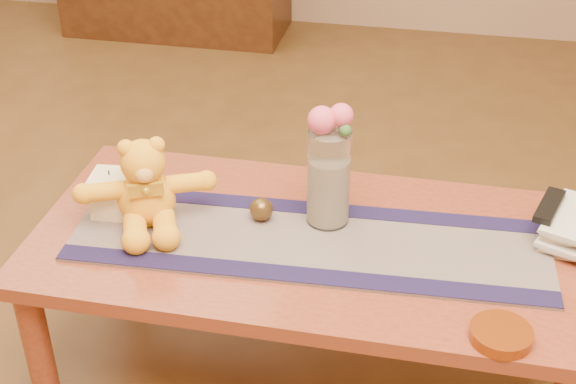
% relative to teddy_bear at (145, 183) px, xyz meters
% --- Properties ---
extents(floor, '(5.50, 5.50, 0.00)m').
position_rel_teddy_bear_xyz_m(floor, '(0.42, 0.02, -0.57)').
color(floor, '#523417').
rests_on(floor, ground).
extents(coffee_table_top, '(1.40, 0.70, 0.04)m').
position_rel_teddy_bear_xyz_m(coffee_table_top, '(0.42, 0.02, -0.14)').
color(coffee_table_top, maroon).
rests_on(coffee_table_top, floor).
extents(table_leg_fl, '(0.07, 0.07, 0.41)m').
position_rel_teddy_bear_xyz_m(table_leg_fl, '(-0.22, -0.27, -0.37)').
color(table_leg_fl, maroon).
rests_on(table_leg_fl, floor).
extents(table_leg_bl, '(0.07, 0.07, 0.41)m').
position_rel_teddy_bear_xyz_m(table_leg_bl, '(-0.22, 0.31, -0.37)').
color(table_leg_bl, maroon).
rests_on(table_leg_bl, floor).
extents(table_leg_br, '(0.07, 0.07, 0.41)m').
position_rel_teddy_bear_xyz_m(table_leg_br, '(1.06, 0.31, -0.37)').
color(table_leg_br, maroon).
rests_on(table_leg_br, floor).
extents(persian_runner, '(1.22, 0.41, 0.01)m').
position_rel_teddy_bear_xyz_m(persian_runner, '(0.43, -0.00, -0.12)').
color(persian_runner, '#171840').
rests_on(persian_runner, coffee_table_top).
extents(runner_border_near, '(1.20, 0.12, 0.00)m').
position_rel_teddy_bear_xyz_m(runner_border_near, '(0.43, -0.15, -0.11)').
color(runner_border_near, '#181238').
rests_on(runner_border_near, persian_runner).
extents(runner_border_far, '(1.20, 0.12, 0.00)m').
position_rel_teddy_bear_xyz_m(runner_border_far, '(0.42, 0.14, -0.11)').
color(runner_border_far, '#181238').
rests_on(runner_border_far, persian_runner).
extents(teddy_bear, '(0.42, 0.39, 0.23)m').
position_rel_teddy_bear_xyz_m(teddy_bear, '(0.00, 0.00, 0.00)').
color(teddy_bear, '#FFAE20').
rests_on(teddy_bear, persian_runner).
extents(pillar_candle, '(0.10, 0.10, 0.12)m').
position_rel_teddy_bear_xyz_m(pillar_candle, '(-0.10, 0.02, -0.06)').
color(pillar_candle, '#F7E7B6').
rests_on(pillar_candle, persian_runner).
extents(candle_wick, '(0.00, 0.00, 0.01)m').
position_rel_teddy_bear_xyz_m(candle_wick, '(-0.10, 0.02, 0.01)').
color(candle_wick, black).
rests_on(candle_wick, pillar_candle).
extents(glass_vase, '(0.11, 0.11, 0.26)m').
position_rel_teddy_bear_xyz_m(glass_vase, '(0.46, 0.09, 0.02)').
color(glass_vase, silver).
rests_on(glass_vase, persian_runner).
extents(potpourri_fill, '(0.09, 0.09, 0.18)m').
position_rel_teddy_bear_xyz_m(potpourri_fill, '(0.46, 0.09, -0.02)').
color(potpourri_fill, beige).
rests_on(potpourri_fill, glass_vase).
extents(rose_left, '(0.07, 0.07, 0.07)m').
position_rel_teddy_bear_xyz_m(rose_left, '(0.44, 0.08, 0.18)').
color(rose_left, '#EC5375').
rests_on(rose_left, glass_vase).
extents(rose_right, '(0.06, 0.06, 0.06)m').
position_rel_teddy_bear_xyz_m(rose_right, '(0.48, 0.10, 0.19)').
color(rose_right, '#EC5375').
rests_on(rose_right, glass_vase).
extents(blue_flower_back, '(0.04, 0.04, 0.04)m').
position_rel_teddy_bear_xyz_m(blue_flower_back, '(0.47, 0.13, 0.17)').
color(blue_flower_back, '#5451B0').
rests_on(blue_flower_back, glass_vase).
extents(blue_flower_side, '(0.04, 0.04, 0.04)m').
position_rel_teddy_bear_xyz_m(blue_flower_side, '(0.43, 0.11, 0.17)').
color(blue_flower_side, '#5451B0').
rests_on(blue_flower_side, glass_vase).
extents(leaf_sprig, '(0.03, 0.03, 0.03)m').
position_rel_teddy_bear_xyz_m(leaf_sprig, '(0.50, 0.07, 0.16)').
color(leaf_sprig, '#33662D').
rests_on(leaf_sprig, glass_vase).
extents(bronze_ball, '(0.07, 0.07, 0.06)m').
position_rel_teddy_bear_xyz_m(bronze_ball, '(0.29, 0.06, -0.08)').
color(bronze_ball, '#50391A').
rests_on(bronze_ball, persian_runner).
extents(book_bottom, '(0.22, 0.26, 0.02)m').
position_rel_teddy_bear_xyz_m(book_bottom, '(1.01, 0.17, -0.11)').
color(book_bottom, beige).
rests_on(book_bottom, coffee_table_top).
extents(book_lower, '(0.24, 0.27, 0.02)m').
position_rel_teddy_bear_xyz_m(book_lower, '(1.02, 0.16, -0.09)').
color(book_lower, beige).
rests_on(book_lower, book_bottom).
extents(book_upper, '(0.21, 0.25, 0.02)m').
position_rel_teddy_bear_xyz_m(book_upper, '(1.01, 0.17, -0.07)').
color(book_upper, beige).
rests_on(book_upper, book_lower).
extents(book_top, '(0.23, 0.27, 0.02)m').
position_rel_teddy_bear_xyz_m(book_top, '(1.02, 0.16, -0.05)').
color(book_top, beige).
rests_on(book_top, book_upper).
extents(tv_remote, '(0.09, 0.17, 0.02)m').
position_rel_teddy_bear_xyz_m(tv_remote, '(1.01, 0.16, -0.04)').
color(tv_remote, black).
rests_on(tv_remote, book_top).
extents(amber_dish, '(0.17, 0.17, 0.03)m').
position_rel_teddy_bear_xyz_m(amber_dish, '(0.89, -0.27, -0.11)').
color(amber_dish, '#BF5914').
rests_on(amber_dish, coffee_table_top).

